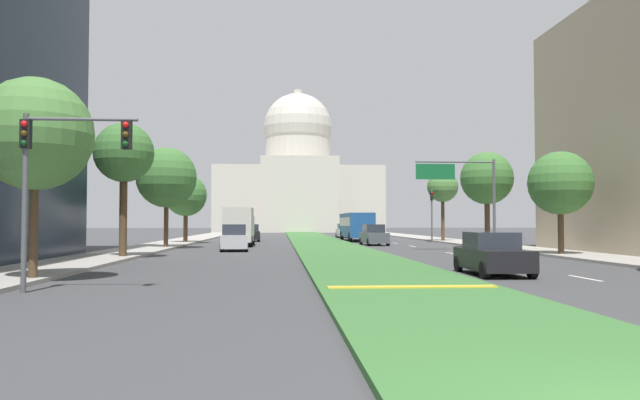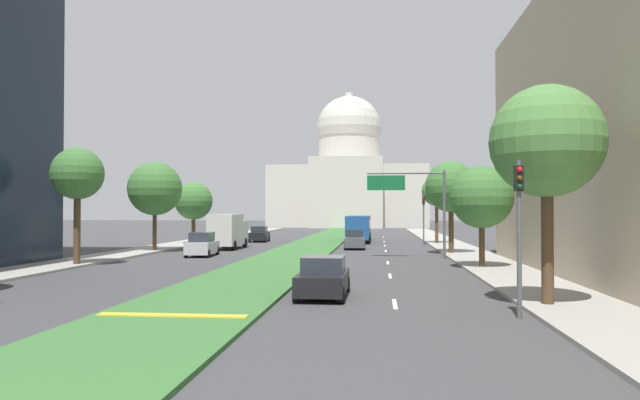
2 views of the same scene
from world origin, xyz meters
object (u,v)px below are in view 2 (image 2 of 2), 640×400
at_px(sedan_lead_stopped, 323,278).
at_px(box_truck_delivery, 228,231).
at_px(sedan_distant, 354,240).
at_px(city_bus, 359,226).
at_px(street_tree_left_mid, 77,175).
at_px(street_tree_right_distant, 437,192).
at_px(street_tree_right_near, 547,142).
at_px(street_tree_left_distant, 194,201).
at_px(sedan_very_far, 363,230).
at_px(street_tree_right_mid, 482,197).
at_px(street_tree_right_far, 451,187).
at_px(sedan_midblock, 202,245).
at_px(street_tree_left_far, 155,189).
at_px(sedan_far_horizon, 259,234).
at_px(traffic_light_far_right, 424,213).
at_px(capitol_building, 349,179).
at_px(overhead_guide_sign, 414,195).
at_px(traffic_light_near_right, 519,217).

xyz_separation_m(sedan_lead_stopped, box_truck_delivery, (-11.59, 28.67, 0.90)).
xyz_separation_m(sedan_distant, city_bus, (-0.01, 12.26, 0.93)).
distance_m(street_tree_left_mid, street_tree_right_distant, 36.56).
xyz_separation_m(street_tree_right_near, street_tree_left_distant, (-25.44, 37.23, -1.51)).
relative_size(sedan_very_far, box_truck_delivery, 0.69).
distance_m(street_tree_left_mid, sedan_very_far, 47.12).
distance_m(street_tree_right_mid, box_truck_delivery, 26.10).
xyz_separation_m(street_tree_right_far, city_bus, (-8.10, 18.11, -3.68)).
bearing_deg(sedan_midblock, street_tree_right_far, 11.11).
relative_size(street_tree_left_far, sedan_far_horizon, 1.78).
xyz_separation_m(traffic_light_far_right, street_tree_left_distant, (-23.91, -1.34, 1.21)).
bearing_deg(capitol_building, overhead_guide_sign, -83.89).
bearing_deg(street_tree_right_distant, sedan_midblock, -137.94).
relative_size(capitol_building, traffic_light_far_right, 6.50).
xyz_separation_m(traffic_light_near_right, street_tree_right_far, (1.23, 28.18, 2.13)).
height_order(street_tree_right_mid, sedan_far_horizon, street_tree_right_mid).
height_order(capitol_building, sedan_midblock, capitol_building).
bearing_deg(street_tree_right_near, street_tree_left_far, 133.98).
xyz_separation_m(street_tree_left_mid, box_truck_delivery, (5.29, 17.19, -4.15)).
xyz_separation_m(street_tree_right_near, street_tree_left_far, (-25.24, 26.15, -0.62)).
distance_m(traffic_light_far_right, sedan_midblock, 24.73).
distance_m(overhead_guide_sign, sedan_distant, 12.07).
distance_m(street_tree_left_far, sedan_far_horizon, 18.42).
distance_m(street_tree_left_distant, street_tree_right_distant, 25.52).
bearing_deg(street_tree_right_distant, street_tree_left_far, -151.43).
xyz_separation_m(capitol_building, sedan_far_horizon, (-6.89, -64.63, -9.70)).
relative_size(traffic_light_far_right, box_truck_delivery, 0.81).
distance_m(street_tree_left_far, street_tree_right_distant, 28.65).
height_order(street_tree_right_near, street_tree_right_distant, street_tree_right_near).
height_order(street_tree_right_mid, box_truck_delivery, street_tree_right_mid).
distance_m(sedan_far_horizon, city_bus, 11.32).
bearing_deg(street_tree_right_far, sedan_far_horizon, 138.36).
bearing_deg(street_tree_left_distant, traffic_light_near_right, -58.82).
bearing_deg(street_tree_right_near, sedan_very_far, 98.29).
bearing_deg(street_tree_right_mid, street_tree_left_far, 154.56).
bearing_deg(street_tree_right_far, street_tree_right_mid, -88.10).
relative_size(traffic_light_near_right, street_tree_right_mid, 0.83).
xyz_separation_m(sedan_lead_stopped, sedan_distant, (0.01, 29.87, 0.07)).
relative_size(street_tree_right_distant, sedan_distant, 1.62).
bearing_deg(overhead_guide_sign, sedan_distant, 115.21).
relative_size(street_tree_left_far, box_truck_delivery, 1.21).
height_order(capitol_building, street_tree_right_near, capitol_building).
xyz_separation_m(sedan_far_horizon, box_truck_delivery, (-0.35, -12.55, 0.85)).
height_order(street_tree_left_distant, sedan_far_horizon, street_tree_left_distant).
bearing_deg(capitol_building, street_tree_right_distant, -79.42).
height_order(street_tree_left_mid, city_bus, street_tree_left_mid).
xyz_separation_m(street_tree_left_distant, sedan_far_horizon, (5.80, 5.86, -3.69)).
height_order(sedan_far_horizon, city_bus, city_bus).
height_order(traffic_light_near_right, street_tree_right_distant, street_tree_right_distant).
xyz_separation_m(traffic_light_far_right, sedan_distant, (-6.85, -6.82, -2.47)).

